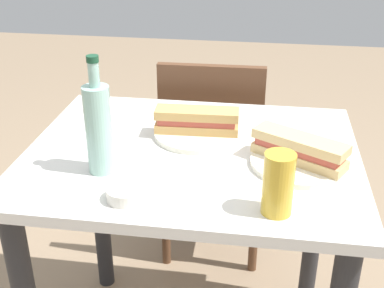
{
  "coord_description": "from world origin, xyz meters",
  "views": [
    {
      "loc": [
        0.18,
        -1.22,
        1.42
      ],
      "look_at": [
        0.0,
        0.0,
        0.8
      ],
      "focal_mm": 47.59,
      "sensor_mm": 36.0,
      "label": 1
    }
  ],
  "objects_px": {
    "chair_far": "(213,148)",
    "dining_table": "(192,198)",
    "olive_bowl": "(125,194)",
    "beer_glass": "(278,184)",
    "plate_far": "(298,163)",
    "knife_far": "(305,150)",
    "knife_near": "(194,122)",
    "plate_near": "(195,133)",
    "baguette_sandwich_far": "(299,149)",
    "baguette_sandwich_near": "(195,120)",
    "water_bottle": "(99,127)"
  },
  "relations": [
    {
      "from": "chair_far",
      "to": "olive_bowl",
      "type": "height_order",
      "value": "chair_far"
    },
    {
      "from": "chair_far",
      "to": "knife_near",
      "type": "height_order",
      "value": "chair_far"
    },
    {
      "from": "chair_far",
      "to": "dining_table",
      "type": "bearing_deg",
      "value": -90.15
    },
    {
      "from": "knife_near",
      "to": "baguette_sandwich_far",
      "type": "bearing_deg",
      "value": -32.77
    },
    {
      "from": "plate_near",
      "to": "olive_bowl",
      "type": "height_order",
      "value": "olive_bowl"
    },
    {
      "from": "chair_far",
      "to": "baguette_sandwich_near",
      "type": "height_order",
      "value": "chair_far"
    },
    {
      "from": "chair_far",
      "to": "baguette_sandwich_near",
      "type": "distance_m",
      "value": 0.56
    },
    {
      "from": "plate_near",
      "to": "baguette_sandwich_near",
      "type": "height_order",
      "value": "baguette_sandwich_near"
    },
    {
      "from": "plate_near",
      "to": "beer_glass",
      "type": "height_order",
      "value": "beer_glass"
    },
    {
      "from": "beer_glass",
      "to": "olive_bowl",
      "type": "height_order",
      "value": "beer_glass"
    },
    {
      "from": "plate_near",
      "to": "olive_bowl",
      "type": "bearing_deg",
      "value": -107.32
    },
    {
      "from": "dining_table",
      "to": "olive_bowl",
      "type": "height_order",
      "value": "olive_bowl"
    },
    {
      "from": "knife_far",
      "to": "beer_glass",
      "type": "height_order",
      "value": "beer_glass"
    },
    {
      "from": "knife_near",
      "to": "chair_far",
      "type": "bearing_deg",
      "value": 87.26
    },
    {
      "from": "dining_table",
      "to": "knife_far",
      "type": "distance_m",
      "value": 0.35
    },
    {
      "from": "baguette_sandwich_near",
      "to": "knife_near",
      "type": "distance_m",
      "value": 0.07
    },
    {
      "from": "baguette_sandwich_near",
      "to": "knife_near",
      "type": "relative_size",
      "value": 1.33
    },
    {
      "from": "knife_near",
      "to": "beer_glass",
      "type": "height_order",
      "value": "beer_glass"
    },
    {
      "from": "olive_bowl",
      "to": "chair_far",
      "type": "bearing_deg",
      "value": 81.86
    },
    {
      "from": "plate_far",
      "to": "knife_far",
      "type": "distance_m",
      "value": 0.06
    },
    {
      "from": "chair_far",
      "to": "plate_far",
      "type": "xyz_separation_m",
      "value": [
        0.28,
        -0.6,
        0.28
      ]
    },
    {
      "from": "chair_far",
      "to": "olive_bowl",
      "type": "distance_m",
      "value": 0.88
    },
    {
      "from": "plate_far",
      "to": "knife_far",
      "type": "xyz_separation_m",
      "value": [
        0.02,
        0.06,
        0.01
      ]
    },
    {
      "from": "chair_far",
      "to": "water_bottle",
      "type": "xyz_separation_m",
      "value": [
        -0.21,
        -0.7,
        0.39
      ]
    },
    {
      "from": "knife_near",
      "to": "water_bottle",
      "type": "height_order",
      "value": "water_bottle"
    },
    {
      "from": "baguette_sandwich_near",
      "to": "olive_bowl",
      "type": "relative_size",
      "value": 2.74
    },
    {
      "from": "plate_far",
      "to": "baguette_sandwich_near",
      "type": "bearing_deg",
      "value": 154.53
    },
    {
      "from": "baguette_sandwich_far",
      "to": "olive_bowl",
      "type": "relative_size",
      "value": 2.83
    },
    {
      "from": "beer_glass",
      "to": "olive_bowl",
      "type": "bearing_deg",
      "value": 179.69
    },
    {
      "from": "dining_table",
      "to": "knife_near",
      "type": "relative_size",
      "value": 5.02
    },
    {
      "from": "plate_far",
      "to": "water_bottle",
      "type": "bearing_deg",
      "value": -168.57
    },
    {
      "from": "knife_near",
      "to": "baguette_sandwich_far",
      "type": "distance_m",
      "value": 0.36
    },
    {
      "from": "plate_near",
      "to": "baguette_sandwich_far",
      "type": "distance_m",
      "value": 0.32
    },
    {
      "from": "plate_far",
      "to": "beer_glass",
      "type": "distance_m",
      "value": 0.24
    },
    {
      "from": "beer_glass",
      "to": "baguette_sandwich_far",
      "type": "bearing_deg",
      "value": 75.99
    },
    {
      "from": "dining_table",
      "to": "beer_glass",
      "type": "relative_size",
      "value": 6.25
    },
    {
      "from": "baguette_sandwich_far",
      "to": "baguette_sandwich_near",
      "type": "bearing_deg",
      "value": 154.53
    },
    {
      "from": "plate_near",
      "to": "olive_bowl",
      "type": "xyz_separation_m",
      "value": [
        -0.11,
        -0.36,
        0.01
      ]
    },
    {
      "from": "beer_glass",
      "to": "chair_far",
      "type": "bearing_deg",
      "value": 105.37
    },
    {
      "from": "chair_far",
      "to": "baguette_sandwich_near",
      "type": "bearing_deg",
      "value": -90.72
    },
    {
      "from": "olive_bowl",
      "to": "baguette_sandwich_near",
      "type": "bearing_deg",
      "value": 72.68
    },
    {
      "from": "chair_far",
      "to": "water_bottle",
      "type": "relative_size",
      "value": 2.92
    },
    {
      "from": "chair_far",
      "to": "water_bottle",
      "type": "height_order",
      "value": "water_bottle"
    },
    {
      "from": "water_bottle",
      "to": "knife_near",
      "type": "bearing_deg",
      "value": 56.88
    },
    {
      "from": "baguette_sandwich_near",
      "to": "plate_near",
      "type": "bearing_deg",
      "value": 180.0
    },
    {
      "from": "baguette_sandwich_near",
      "to": "beer_glass",
      "type": "height_order",
      "value": "beer_glass"
    },
    {
      "from": "baguette_sandwich_far",
      "to": "beer_glass",
      "type": "height_order",
      "value": "beer_glass"
    },
    {
      "from": "plate_near",
      "to": "baguette_sandwich_near",
      "type": "bearing_deg",
      "value": 0.0
    },
    {
      "from": "chair_far",
      "to": "beer_glass",
      "type": "distance_m",
      "value": 0.92
    },
    {
      "from": "chair_far",
      "to": "knife_near",
      "type": "xyz_separation_m",
      "value": [
        -0.02,
        -0.41,
        0.29
      ]
    }
  ]
}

